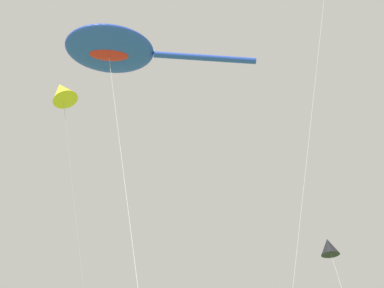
{
  "coord_description": "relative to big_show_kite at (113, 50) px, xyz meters",
  "views": [
    {
      "loc": [
        -7.36,
        1.57,
        1.48
      ],
      "look_at": [
        1.37,
        10.23,
        10.06
      ],
      "focal_mm": 38.04,
      "sensor_mm": 36.0,
      "label": 1
    }
  ],
  "objects": [
    {
      "name": "small_kite_box_yellow",
      "position": [
        8.67,
        -6.27,
        -10.87
      ],
      "size": [
        2.41,
        2.24,
        8.49
      ],
      "rotation": [
        0.0,
        0.0,
        -0.28
      ],
      "color": "black",
      "rests_on": "ground"
    },
    {
      "name": "small_kite_tiny_distant",
      "position": [
        -2.2,
        0.2,
        -4.47
      ],
      "size": [
        5.01,
        1.9,
        15.24
      ],
      "rotation": [
        0.0,
        0.0,
        0.83
      ],
      "color": "yellow",
      "rests_on": "ground"
    },
    {
      "name": "big_show_kite",
      "position": [
        0.0,
        0.0,
        0.0
      ],
      "size": [
        9.54,
        8.68,
        19.47
      ],
      "rotation": [
        0.0,
        0.0,
        2.44
      ],
      "color": "blue",
      "rests_on": "ground"
    }
  ]
}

